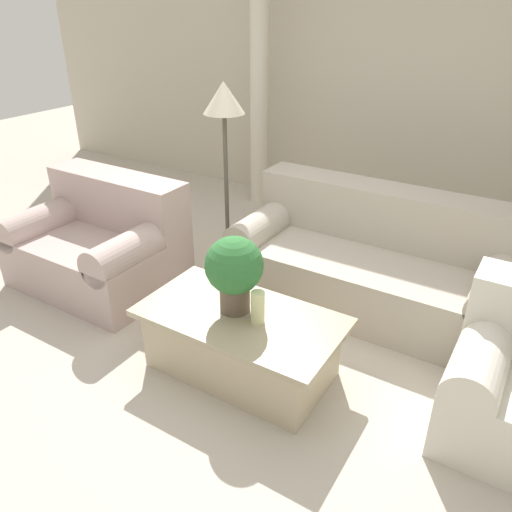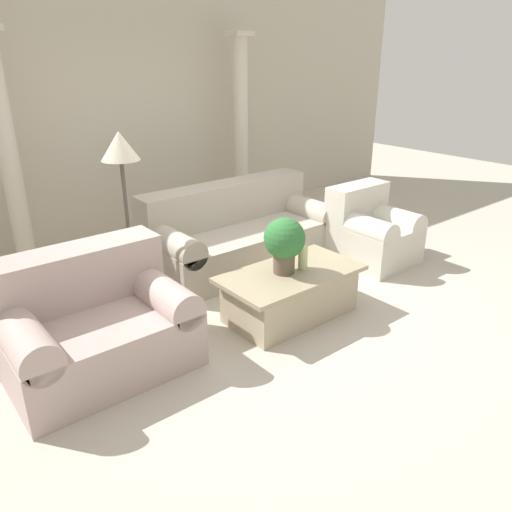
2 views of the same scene
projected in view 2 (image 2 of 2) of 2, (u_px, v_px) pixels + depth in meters
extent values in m
plane|color=#BCB2A3|center=(257.00, 303.00, 4.72)|extent=(16.00, 16.00, 0.00)
cube|color=beige|center=(116.00, 105.00, 6.04)|extent=(10.00, 0.06, 3.20)
cube|color=#ADA393|center=(243.00, 246.00, 5.50)|extent=(2.09, 0.95, 0.43)
cube|color=#ADA393|center=(226.00, 202.00, 5.55)|extent=(2.09, 0.33, 0.43)
cylinder|color=#ADA393|center=(170.00, 242.00, 4.87)|extent=(0.28, 0.95, 0.28)
cylinder|color=#ADA393|center=(303.00, 208.00, 5.93)|extent=(0.28, 0.95, 0.28)
cube|color=#B39C96|center=(99.00, 342.00, 3.68)|extent=(1.30, 0.95, 0.43)
cube|color=#B39C96|center=(76.00, 275.00, 3.74)|extent=(1.30, 0.33, 0.43)
cylinder|color=#B39C96|center=(20.00, 335.00, 3.28)|extent=(0.28, 0.95, 0.28)
cylinder|color=#B39C96|center=(158.00, 291.00, 3.88)|extent=(0.28, 0.95, 0.28)
cube|color=tan|center=(290.00, 296.00, 4.43)|extent=(1.11, 0.60, 0.39)
cube|color=tan|center=(291.00, 274.00, 4.34)|extent=(1.26, 0.68, 0.04)
cylinder|color=brown|center=(284.00, 264.00, 4.29)|extent=(0.19, 0.19, 0.16)
sphere|color=#2D6B33|center=(284.00, 238.00, 4.20)|extent=(0.36, 0.36, 0.36)
cylinder|color=beige|center=(303.00, 257.00, 4.37)|extent=(0.08, 0.08, 0.21)
cylinder|color=#4C473D|center=(135.00, 297.00, 4.81)|extent=(0.27, 0.27, 0.03)
cylinder|color=#4C473D|center=(128.00, 231.00, 4.55)|extent=(0.04, 0.04, 1.31)
cone|color=beige|center=(120.00, 146.00, 4.25)|extent=(0.33, 0.33, 0.25)
cylinder|color=beige|center=(9.00, 159.00, 5.07)|extent=(0.20, 0.20, 2.38)
cylinder|color=beige|center=(241.00, 131.00, 6.81)|extent=(0.20, 0.20, 2.38)
cube|color=beige|center=(240.00, 34.00, 6.34)|extent=(0.28, 0.28, 0.06)
cube|color=beige|center=(373.00, 243.00, 5.59)|extent=(0.77, 0.83, 0.43)
cube|color=beige|center=(357.00, 202.00, 5.62)|extent=(0.77, 0.29, 0.41)
cylinder|color=beige|center=(360.00, 228.00, 5.35)|extent=(0.28, 0.83, 0.28)
cylinder|color=beige|center=(389.00, 219.00, 5.64)|extent=(0.28, 0.83, 0.28)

